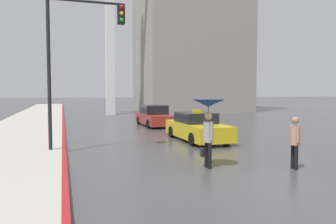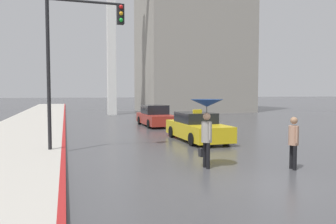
{
  "view_description": "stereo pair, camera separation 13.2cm",
  "coord_description": "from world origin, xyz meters",
  "px_view_note": "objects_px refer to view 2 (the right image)",
  "views": [
    {
      "loc": [
        -4.66,
        -7.5,
        2.41
      ],
      "look_at": [
        0.52,
        8.57,
        1.4
      ],
      "focal_mm": 35.0,
      "sensor_mm": 36.0,
      "label": 1
    },
    {
      "loc": [
        -4.54,
        -7.54,
        2.41
      ],
      "look_at": [
        0.52,
        8.57,
        1.4
      ],
      "focal_mm": 35.0,
      "sensor_mm": 36.0,
      "label": 2
    }
  ],
  "objects_px": {
    "sedan_red": "(155,116)",
    "pedestrian_with_umbrella": "(207,114)",
    "pedestrian_man": "(294,139)",
    "traffic_light": "(78,44)",
    "monument_cross": "(111,2)",
    "taxi": "(197,128)"
  },
  "relations": [
    {
      "from": "sedan_red",
      "to": "pedestrian_with_umbrella",
      "type": "bearing_deg",
      "value": 81.72
    },
    {
      "from": "sedan_red",
      "to": "pedestrian_man",
      "type": "xyz_separation_m",
      "value": [
        0.58,
        -14.3,
        0.29
      ]
    },
    {
      "from": "traffic_light",
      "to": "monument_cross",
      "type": "bearing_deg",
      "value": 78.97
    },
    {
      "from": "taxi",
      "to": "traffic_light",
      "type": "xyz_separation_m",
      "value": [
        -5.78,
        -1.66,
        3.65
      ]
    },
    {
      "from": "pedestrian_man",
      "to": "monument_cross",
      "type": "bearing_deg",
      "value": -164.46
    },
    {
      "from": "pedestrian_with_umbrella",
      "to": "monument_cross",
      "type": "relative_size",
      "value": 0.1
    },
    {
      "from": "traffic_light",
      "to": "taxi",
      "type": "bearing_deg",
      "value": 15.99
    },
    {
      "from": "monument_cross",
      "to": "taxi",
      "type": "bearing_deg",
      "value": -85.96
    },
    {
      "from": "pedestrian_with_umbrella",
      "to": "monument_cross",
      "type": "height_order",
      "value": "monument_cross"
    },
    {
      "from": "pedestrian_with_umbrella",
      "to": "pedestrian_man",
      "type": "distance_m",
      "value": 2.81
    },
    {
      "from": "taxi",
      "to": "pedestrian_man",
      "type": "xyz_separation_m",
      "value": [
        0.5,
        -6.66,
        0.32
      ]
    },
    {
      "from": "monument_cross",
      "to": "sedan_red",
      "type": "bearing_deg",
      "value": -83.96
    },
    {
      "from": "taxi",
      "to": "sedan_red",
      "type": "height_order",
      "value": "taxi"
    },
    {
      "from": "pedestrian_with_umbrella",
      "to": "traffic_light",
      "type": "height_order",
      "value": "traffic_light"
    },
    {
      "from": "sedan_red",
      "to": "traffic_light",
      "type": "relative_size",
      "value": 0.76
    },
    {
      "from": "traffic_light",
      "to": "monument_cross",
      "type": "height_order",
      "value": "monument_cross"
    },
    {
      "from": "taxi",
      "to": "traffic_light",
      "type": "height_order",
      "value": "traffic_light"
    },
    {
      "from": "monument_cross",
      "to": "pedestrian_man",
      "type": "bearing_deg",
      "value": -85.9
    },
    {
      "from": "traffic_light",
      "to": "sedan_red",
      "type": "bearing_deg",
      "value": 58.48
    },
    {
      "from": "taxi",
      "to": "pedestrian_with_umbrella",
      "type": "distance_m",
      "value": 6.13
    },
    {
      "from": "pedestrian_with_umbrella",
      "to": "traffic_light",
      "type": "bearing_deg",
      "value": 38.73
    },
    {
      "from": "sedan_red",
      "to": "traffic_light",
      "type": "distance_m",
      "value": 11.49
    }
  ]
}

